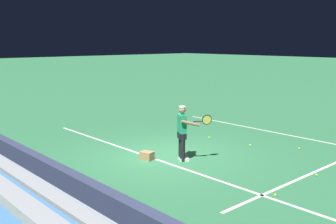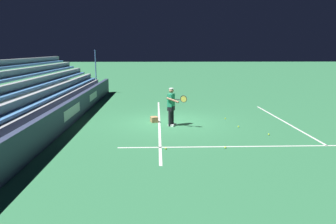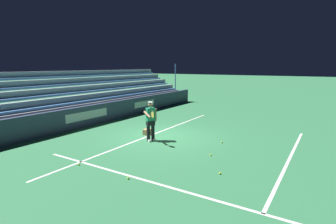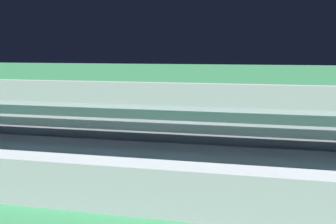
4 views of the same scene
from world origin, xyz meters
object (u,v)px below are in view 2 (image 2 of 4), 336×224
tennis_player (172,106)px  tennis_ball_stray_back (225,118)px  ball_box_cardboard (154,119)px  tennis_ball_midcourt (225,147)px  tennis_ball_near_player (269,134)px  tennis_ball_on_baseline (166,148)px  tennis_ball_toward_net (238,127)px

tennis_player → tennis_ball_stray_back: size_ratio=25.98×
ball_box_cardboard → tennis_ball_midcourt: 5.00m
tennis_ball_near_player → ball_box_cardboard: bearing=-119.1°
ball_box_cardboard → tennis_ball_stray_back: ball_box_cardboard is taller
ball_box_cardboard → tennis_ball_on_baseline: bearing=5.6°
tennis_ball_near_player → tennis_ball_on_baseline: bearing=-67.1°
tennis_player → tennis_ball_stray_back: 3.17m
tennis_ball_on_baseline → ball_box_cardboard: bearing=-174.4°
tennis_player → ball_box_cardboard: (-0.80, -0.79, -0.76)m
ball_box_cardboard → tennis_ball_midcourt: bearing=30.2°
ball_box_cardboard → tennis_ball_stray_back: bearing=99.0°
tennis_player → ball_box_cardboard: size_ratio=4.29×
tennis_ball_toward_net → tennis_player: bearing=-97.6°
tennis_ball_midcourt → tennis_ball_on_baseline: same height
ball_box_cardboard → tennis_ball_on_baseline: 4.39m
tennis_ball_near_player → tennis_ball_on_baseline: 4.58m
tennis_ball_toward_net → tennis_ball_stray_back: same height
tennis_ball_midcourt → tennis_ball_stray_back: bearing=168.3°
tennis_ball_midcourt → tennis_ball_near_player: same height
tennis_player → tennis_ball_stray_back: (-1.35, 2.73, -0.86)m
tennis_player → tennis_ball_stray_back: bearing=116.3°
ball_box_cardboard → tennis_ball_near_player: 5.32m
tennis_ball_toward_net → tennis_ball_on_baseline: (3.18, -3.33, 0.00)m
tennis_ball_toward_net → tennis_ball_stray_back: (-1.75, -0.23, 0.00)m
tennis_ball_midcourt → tennis_ball_stray_back: (-4.88, 1.01, 0.00)m
tennis_player → tennis_ball_on_baseline: bearing=-5.8°
tennis_ball_near_player → tennis_ball_stray_back: (-3.14, -1.12, 0.00)m
ball_box_cardboard → tennis_ball_midcourt: ball_box_cardboard is taller
tennis_ball_stray_back → tennis_ball_near_player: bearing=19.6°
tennis_ball_near_player → tennis_ball_on_baseline: size_ratio=1.00×
tennis_player → tennis_ball_near_player: bearing=65.1°
tennis_player → tennis_ball_near_player: (1.79, 3.85, -0.86)m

